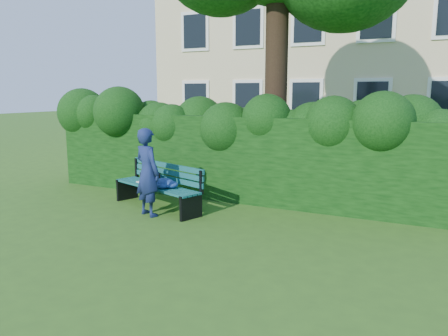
% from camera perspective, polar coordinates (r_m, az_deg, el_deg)
% --- Properties ---
extents(ground, '(80.00, 80.00, 0.00)m').
position_cam_1_polar(ground, '(7.59, -2.03, -7.79)').
color(ground, '#31561A').
rests_on(ground, ground).
extents(apartment_building, '(16.00, 8.08, 12.00)m').
position_cam_1_polar(apartment_building, '(20.96, 17.55, 19.59)').
color(apartment_building, '#CDBA8A').
rests_on(apartment_building, ground).
extents(hedge, '(10.00, 1.00, 1.80)m').
position_cam_1_polar(hedge, '(9.33, 4.38, 1.20)').
color(hedge, black).
rests_on(hedge, ground).
extents(park_bench, '(2.28, 1.24, 0.89)m').
position_cam_1_polar(park_bench, '(8.79, -8.48, -2.06)').
color(park_bench, '#0D4340').
rests_on(park_bench, ground).
extents(man_reading, '(0.70, 0.58, 1.65)m').
position_cam_1_polar(man_reading, '(8.26, -9.95, -0.55)').
color(man_reading, navy).
rests_on(man_reading, ground).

